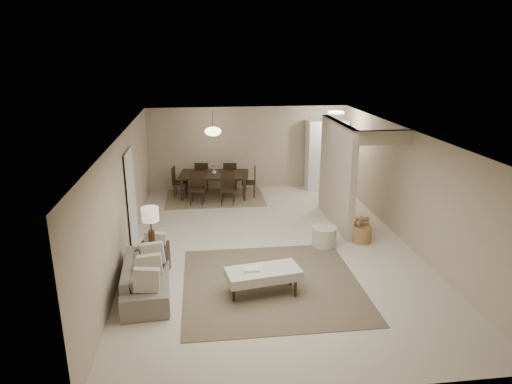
{
  "coord_description": "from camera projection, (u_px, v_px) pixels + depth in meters",
  "views": [
    {
      "loc": [
        -1.42,
        -9.05,
        4.1
      ],
      "look_at": [
        -0.23,
        0.66,
        1.05
      ],
      "focal_mm": 32.0,
      "sensor_mm": 36.0,
      "label": 1
    }
  ],
  "objects": [
    {
      "name": "dining_chairs",
      "position": [
        214.0,
        182.0,
        13.21
      ],
      "size": [
        2.42,
        1.87,
        0.89
      ],
      "color": "black",
      "rests_on": "dining_rug"
    },
    {
      "name": "flush_light",
      "position": [
        336.0,
        112.0,
        12.52
      ],
      "size": [
        0.44,
        0.44,
        0.05
      ],
      "primitive_type": "cylinder",
      "color": "white",
      "rests_on": "ceiling"
    },
    {
      "name": "wicker_basket",
      "position": [
        362.0,
        234.0,
        10.14
      ],
      "size": [
        0.48,
        0.48,
        0.36
      ],
      "primitive_type": "cylinder",
      "rotation": [
        0.0,
        0.0,
        -0.12
      ],
      "color": "#93633B",
      "rests_on": "floor"
    },
    {
      "name": "left_wall",
      "position": [
        124.0,
        197.0,
        9.24
      ],
      "size": [
        0.0,
        9.0,
        9.0
      ],
      "primitive_type": "plane",
      "rotation": [
        1.57,
        0.0,
        1.57
      ],
      "color": "tan",
      "rests_on": "floor"
    },
    {
      "name": "pendant_light",
      "position": [
        213.0,
        131.0,
        12.77
      ],
      "size": [
        0.46,
        0.46,
        0.71
      ],
      "color": "#48311F",
      "rests_on": "ceiling"
    },
    {
      "name": "table_lamp",
      "position": [
        150.0,
        218.0,
        8.43
      ],
      "size": [
        0.32,
        0.32,
        0.76
      ],
      "color": "#48311F",
      "rests_on": "side_table"
    },
    {
      "name": "living_rug",
      "position": [
        272.0,
        284.0,
        8.35
      ],
      "size": [
        3.2,
        3.2,
        0.01
      ],
      "primitive_type": "cube",
      "color": "brown",
      "rests_on": "floor"
    },
    {
      "name": "right_wall",
      "position": [
        407.0,
        187.0,
        9.93
      ],
      "size": [
        0.0,
        9.0,
        9.0
      ],
      "primitive_type": "plane",
      "rotation": [
        1.57,
        0.0,
        -1.57
      ],
      "color": "tan",
      "rests_on": "floor"
    },
    {
      "name": "round_pouf",
      "position": [
        324.0,
        237.0,
        9.94
      ],
      "size": [
        0.55,
        0.55,
        0.42
      ],
      "primitive_type": "cylinder",
      "color": "beige",
      "rests_on": "floor"
    },
    {
      "name": "ceiling",
      "position": [
        271.0,
        133.0,
        9.21
      ],
      "size": [
        9.0,
        9.0,
        0.0
      ],
      "primitive_type": "plane",
      "rotation": [
        3.14,
        0.0,
        0.0
      ],
      "color": "white",
      "rests_on": "back_wall"
    },
    {
      "name": "doorway",
      "position": [
        131.0,
        199.0,
        9.88
      ],
      "size": [
        0.04,
        0.9,
        2.04
      ],
      "primitive_type": "cube",
      "color": "black",
      "rests_on": "floor"
    },
    {
      "name": "yellow_mat",
      "position": [
        350.0,
        219.0,
        11.53
      ],
      "size": [
        0.95,
        0.72,
        0.01
      ],
      "primitive_type": "cube",
      "rotation": [
        0.0,
        0.0,
        -0.26
      ],
      "color": "yellow",
      "rests_on": "floor"
    },
    {
      "name": "back_wall",
      "position": [
        248.0,
        148.0,
        13.85
      ],
      "size": [
        6.0,
        0.0,
        6.0
      ],
      "primitive_type": "plane",
      "rotation": [
        1.57,
        0.0,
        0.0
      ],
      "color": "tan",
      "rests_on": "floor"
    },
    {
      "name": "partition",
      "position": [
        337.0,
        174.0,
        10.98
      ],
      "size": [
        0.15,
        2.5,
        2.5
      ],
      "primitive_type": "cube",
      "color": "tan",
      "rests_on": "floor"
    },
    {
      "name": "side_table",
      "position": [
        153.0,
        259.0,
        8.68
      ],
      "size": [
        0.61,
        0.61,
        0.58
      ],
      "primitive_type": "cube",
      "rotation": [
        0.0,
        0.0,
        -0.18
      ],
      "color": "black",
      "rests_on": "floor"
    },
    {
      "name": "vase",
      "position": [
        214.0,
        172.0,
        13.11
      ],
      "size": [
        0.16,
        0.16,
        0.14
      ],
      "primitive_type": "imported",
      "rotation": [
        0.0,
        0.0,
        0.25
      ],
      "color": "white",
      "rests_on": "dining_table"
    },
    {
      "name": "ottoman_bench",
      "position": [
        263.0,
        274.0,
        7.94
      ],
      "size": [
        1.36,
        0.79,
        0.46
      ],
      "rotation": [
        0.0,
        0.0,
        0.17
      ],
      "color": "beige",
      "rests_on": "living_rug"
    },
    {
      "name": "dining_rug",
      "position": [
        215.0,
        196.0,
        13.34
      ],
      "size": [
        2.8,
        2.1,
        0.01
      ],
      "primitive_type": "cube",
      "color": "#857252",
      "rests_on": "floor"
    },
    {
      "name": "sofa",
      "position": [
        147.0,
        277.0,
        8.01
      ],
      "size": [
        2.04,
        0.9,
        0.58
      ],
      "primitive_type": "imported",
      "rotation": [
        0.0,
        0.0,
        1.63
      ],
      "color": "slate",
      "rests_on": "floor"
    },
    {
      "name": "pantry_cabinet",
      "position": [
        326.0,
        155.0,
        13.85
      ],
      "size": [
        1.2,
        0.55,
        2.1
      ],
      "primitive_type": "cube",
      "color": "white",
      "rests_on": "floor"
    },
    {
      "name": "dining_table",
      "position": [
        215.0,
        185.0,
        13.24
      ],
      "size": [
        2.09,
        1.34,
        0.69
      ],
      "primitive_type": "imported",
      "rotation": [
        0.0,
        0.0,
        -0.13
      ],
      "color": "black",
      "rests_on": "dining_rug"
    },
    {
      "name": "floor",
      "position": [
        270.0,
        246.0,
        9.96
      ],
      "size": [
        9.0,
        9.0,
        0.0
      ],
      "primitive_type": "plane",
      "color": "beige",
      "rests_on": "ground"
    }
  ]
}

